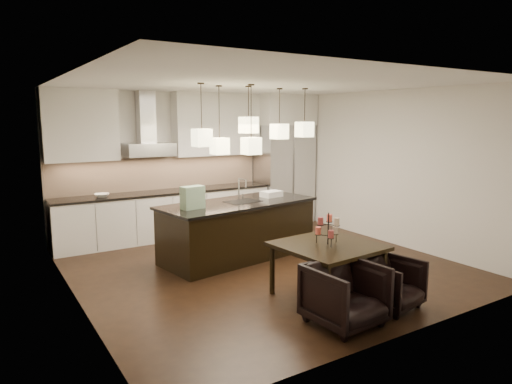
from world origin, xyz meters
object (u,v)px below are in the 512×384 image
armchair_left (345,295)px  refrigerator (284,174)px  armchair_right (391,283)px  island_body (238,231)px  dining_table (327,271)px

armchair_left → refrigerator: bearing=58.3°
armchair_right → refrigerator: bearing=59.7°
refrigerator → island_body: refrigerator is taller
island_body → armchair_left: size_ratio=3.29×
island_body → armchair_left: 2.85m
dining_table → armchair_left: (-0.37, -0.73, 0.00)m
refrigerator → armchair_left: size_ratio=2.79×
dining_table → armchair_right: size_ratio=1.75×
refrigerator → dining_table: 4.45m
refrigerator → dining_table: bearing=-118.2°
refrigerator → armchair_right: refrigerator is taller
armchair_left → island_body: bearing=81.1°
armchair_left → armchair_right: 0.81m
dining_table → armchair_right: (0.43, -0.67, -0.05)m
armchair_left → dining_table: bearing=59.4°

